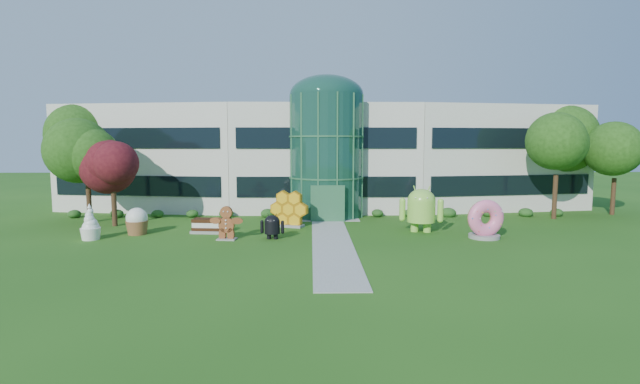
{
  "coord_description": "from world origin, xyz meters",
  "views": [
    {
      "loc": [
        -1.28,
        -25.92,
        5.96
      ],
      "look_at": [
        -0.64,
        6.0,
        2.6
      ],
      "focal_mm": 26.0,
      "sensor_mm": 36.0,
      "label": 1
    }
  ],
  "objects_px": {
    "android_green": "(421,207)",
    "gingerbread": "(226,223)",
    "android_black": "(272,225)",
    "donut": "(485,219)"
  },
  "relations": [
    {
      "from": "android_green",
      "to": "gingerbread",
      "type": "relative_size",
      "value": 1.49
    },
    {
      "from": "android_green",
      "to": "donut",
      "type": "distance_m",
      "value": 4.14
    },
    {
      "from": "android_green",
      "to": "android_black",
      "type": "distance_m",
      "value": 10.12
    },
    {
      "from": "android_black",
      "to": "gingerbread",
      "type": "height_order",
      "value": "gingerbread"
    },
    {
      "from": "android_green",
      "to": "gingerbread",
      "type": "xyz_separation_m",
      "value": [
        -12.66,
        -2.31,
        -0.66
      ]
    },
    {
      "from": "android_green",
      "to": "android_black",
      "type": "relative_size",
      "value": 1.93
    },
    {
      "from": "android_green",
      "to": "gingerbread",
      "type": "bearing_deg",
      "value": -155.79
    },
    {
      "from": "android_black",
      "to": "gingerbread",
      "type": "xyz_separation_m",
      "value": [
        -2.81,
        -0.15,
        0.17
      ]
    },
    {
      "from": "gingerbread",
      "to": "donut",
      "type": "bearing_deg",
      "value": 7.1
    },
    {
      "from": "donut",
      "to": "gingerbread",
      "type": "xyz_separation_m",
      "value": [
        -16.18,
        -0.18,
        -0.18
      ]
    }
  ]
}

